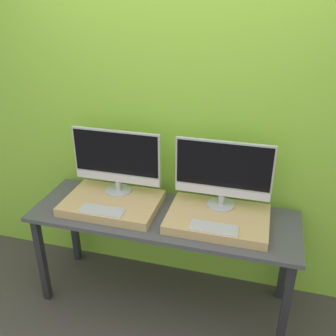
% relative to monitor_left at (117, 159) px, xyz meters
% --- Properties ---
extents(ground_plane, '(12.00, 12.00, 0.00)m').
position_rel_monitor_left_xyz_m(ground_plane, '(0.38, -0.43, -1.09)').
color(ground_plane, '#423D38').
extents(wall_back, '(8.00, 0.04, 2.60)m').
position_rel_monitor_left_xyz_m(wall_back, '(0.38, 0.25, 0.21)').
color(wall_back, '#8CC638').
rests_on(wall_back, ground_plane).
extents(workbench, '(1.86, 0.61, 0.76)m').
position_rel_monitor_left_xyz_m(workbench, '(0.38, -0.12, -0.41)').
color(workbench, '#47474C').
rests_on(workbench, ground_plane).
extents(wooden_riser_left, '(0.67, 0.46, 0.06)m').
position_rel_monitor_left_xyz_m(wooden_riser_left, '(0.00, -0.12, -0.29)').
color(wooden_riser_left, tan).
rests_on(wooden_riser_left, workbench).
extents(monitor_left, '(0.65, 0.19, 0.48)m').
position_rel_monitor_left_xyz_m(monitor_left, '(0.00, 0.00, 0.00)').
color(monitor_left, '#B2B2B7').
rests_on(monitor_left, wooden_riser_left).
extents(keyboard_left, '(0.30, 0.11, 0.01)m').
position_rel_monitor_left_xyz_m(keyboard_left, '(0.00, -0.29, -0.25)').
color(keyboard_left, silver).
rests_on(keyboard_left, wooden_riser_left).
extents(wooden_riser_right, '(0.67, 0.46, 0.06)m').
position_rel_monitor_left_xyz_m(wooden_riser_right, '(0.76, -0.12, -0.29)').
color(wooden_riser_right, tan).
rests_on(wooden_riser_right, workbench).
extents(monitor_right, '(0.65, 0.19, 0.48)m').
position_rel_monitor_left_xyz_m(monitor_right, '(0.76, 0.00, 0.00)').
color(monitor_right, '#B2B2B7').
rests_on(monitor_right, wooden_riser_right).
extents(keyboard_right, '(0.30, 0.11, 0.01)m').
position_rel_monitor_left_xyz_m(keyboard_right, '(0.76, -0.29, -0.25)').
color(keyboard_right, silver).
rests_on(keyboard_right, wooden_riser_right).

